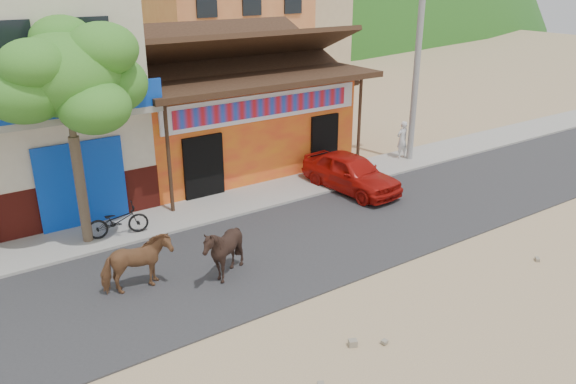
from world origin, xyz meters
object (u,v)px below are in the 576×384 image
Objects in this scene: cow_dark at (224,251)px; pedestrian at (402,140)px; red_car at (351,172)px; cow_tan at (137,264)px; tree at (73,136)px; scooter at (118,221)px; utility_pole at (418,57)px.

pedestrian is (10.36, 4.34, 0.09)m from cow_dark.
cow_dark is at bearing -161.04° from red_car.
tree is at bearing 7.91° from cow_tan.
pedestrian reaches higher than cow_tan.
cow_dark is (1.95, -0.66, 0.05)m from cow_tan.
cow_tan is 3.08m from scooter.
utility_pole is 4.72× the size of scooter.
cow_dark is at bearing -59.96° from tree.
scooter is (-7.88, 0.82, -0.13)m from red_car.
cow_dark is at bearing -158.95° from utility_pole.
tree is at bearing -179.10° from utility_pole.
cow_dark reaches higher than red_car.
cow_tan is 0.43× the size of red_car.
scooter is (-1.41, 3.69, -0.22)m from cow_dark.
pedestrian reaches higher than cow_dark.
tree reaches higher than pedestrian.
scooter is (0.82, -0.18, -2.56)m from tree.
utility_pole is 2.09× the size of red_car.
scooter is at bearing -149.33° from cow_dark.
pedestrian is at bearing 122.42° from cow_dark.
cow_dark is at bearing -105.85° from cow_tan.
tree is 4.00× the size of pedestrian.
utility_pole is at bearing 120.77° from cow_dark.
utility_pole reaches higher than pedestrian.
red_car is 7.92m from scooter.
cow_tan is at bearing -84.87° from tree.
utility_pole reaches higher than cow_dark.
scooter is (0.54, 3.03, -0.17)m from cow_tan.
tree is 4.04× the size of cow_dark.
cow_dark is at bearing 22.04° from pedestrian.
scooter is at bearing -12.36° from tree.
pedestrian reaches higher than red_car.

